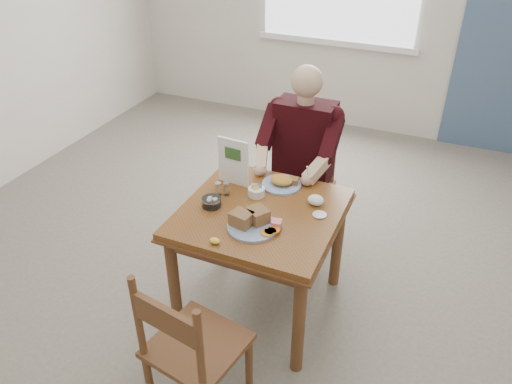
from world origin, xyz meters
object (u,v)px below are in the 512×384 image
at_px(chair_far, 303,184).
at_px(chair_near, 191,350).
at_px(table, 261,225).
at_px(far_plate, 282,182).
at_px(diner, 301,149).
at_px(near_plate, 252,221).

relative_size(chair_far, chair_near, 1.00).
relative_size(table, chair_far, 0.97).
bearing_deg(chair_near, far_plate, 89.25).
xyz_separation_m(chair_near, diner, (-0.00, 1.57, 0.33)).
height_order(chair_near, near_plate, chair_near).
bearing_deg(chair_far, near_plate, -88.77).
xyz_separation_m(chair_far, near_plate, (0.02, -0.97, 0.31)).
relative_size(diner, far_plate, 4.82).
relative_size(near_plate, far_plate, 1.25).
bearing_deg(table, diner, 90.00).
bearing_deg(chair_near, table, 90.19).
relative_size(chair_far, far_plate, 3.31).
height_order(table, diner, diner).
bearing_deg(chair_far, chair_near, -89.90).
height_order(table, chair_near, chair_near).
relative_size(chair_near, diner, 0.69).
distance_m(table, near_plate, 0.22).
height_order(diner, near_plate, diner).
xyz_separation_m(table, chair_far, (0.00, 0.80, -0.16)).
bearing_deg(chair_far, diner, -89.99).
bearing_deg(near_plate, far_plate, 90.29).
height_order(chair_far, chair_near, same).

